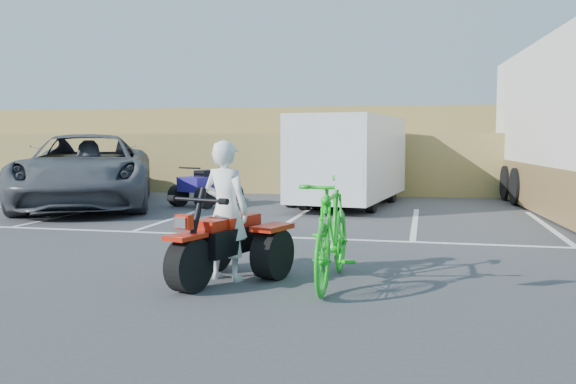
% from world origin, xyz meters
% --- Properties ---
extents(ground, '(100.00, 100.00, 0.00)m').
position_xyz_m(ground, '(0.00, 0.00, 0.00)').
color(ground, '#3D3D40').
rests_on(ground, ground).
extents(parking_stripes, '(28.00, 5.16, 0.01)m').
position_xyz_m(parking_stripes, '(0.87, 4.07, 0.00)').
color(parking_stripes, white).
rests_on(parking_stripes, ground).
extents(grass_embankment, '(40.00, 8.50, 3.10)m').
position_xyz_m(grass_embankment, '(0.00, 15.48, 1.42)').
color(grass_embankment, olive).
rests_on(grass_embankment, ground).
extents(red_trike_atv, '(1.77, 2.06, 1.13)m').
position_xyz_m(red_trike_atv, '(0.36, -1.20, 0.00)').
color(red_trike_atv, '#B1190A').
rests_on(red_trike_atv, ground).
extents(rider, '(0.76, 0.61, 1.80)m').
position_xyz_m(rider, '(0.40, -1.05, 0.90)').
color(rider, white).
rests_on(rider, ground).
extents(green_dirt_bike, '(0.66, 2.28, 1.36)m').
position_xyz_m(green_dirt_bike, '(1.78, -1.02, 0.68)').
color(green_dirt_bike, '#14BF19').
rests_on(green_dirt_bike, ground).
extents(grey_pickup, '(5.89, 7.72, 1.95)m').
position_xyz_m(grey_pickup, '(-5.96, 6.27, 0.97)').
color(grey_pickup, '#47494F').
rests_on(grey_pickup, ground).
extents(red_car, '(2.32, 4.36, 1.41)m').
position_xyz_m(red_car, '(-7.39, 8.87, 0.71)').
color(red_car, maroon).
rests_on(red_car, ground).
extents(cargo_trailer, '(2.74, 5.41, 2.42)m').
position_xyz_m(cargo_trailer, '(0.93, 7.96, 1.31)').
color(cargo_trailer, silver).
rests_on(cargo_trailer, ground).
extents(quad_atv_blue, '(1.82, 2.03, 1.09)m').
position_xyz_m(quad_atv_blue, '(-2.93, 7.19, 0.00)').
color(quad_atv_blue, navy).
rests_on(quad_atv_blue, ground).
extents(quad_atv_green, '(1.49, 1.67, 0.90)m').
position_xyz_m(quad_atv_green, '(0.02, 7.48, 0.00)').
color(quad_atv_green, '#135416').
rests_on(quad_atv_green, ground).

